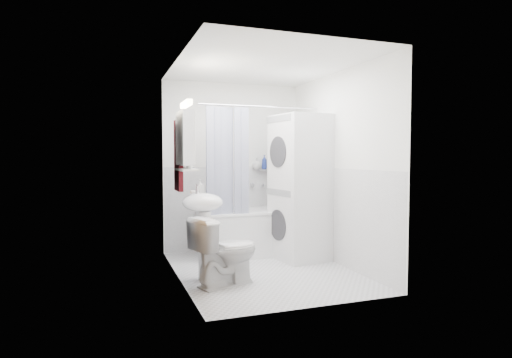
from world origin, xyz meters
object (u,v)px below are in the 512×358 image
object	(u,v)px
sink	(203,216)
toilet	(226,251)
washer_dryer	(302,187)
bathtub	(257,229)

from	to	relation	value
sink	toilet	world-z (taller)	sink
sink	washer_dryer	bearing A→B (deg)	20.17
sink	toilet	xyz separation A→B (m)	(0.18, -0.26, -0.35)
sink	toilet	size ratio (longest dim) A/B	1.43
sink	toilet	distance (m)	0.47
sink	toilet	bearing A→B (deg)	-55.85
bathtub	toilet	distance (m)	1.54
bathtub	toilet	xyz separation A→B (m)	(-0.81, -1.30, 0.02)
sink	bathtub	bearing A→B (deg)	46.35
bathtub	sink	bearing A→B (deg)	-133.65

